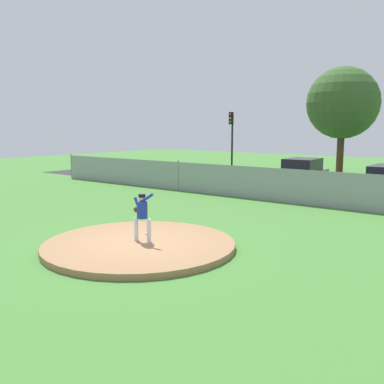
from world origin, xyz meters
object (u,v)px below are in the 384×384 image
Objects in this scene: baseball at (146,233)px; parked_car_slate at (302,175)px; traffic_cone_orange at (215,178)px; traffic_light_near at (232,132)px; pitcher_youth at (142,212)px.

parked_car_slate reaches higher than baseball.
baseball is 0.13× the size of traffic_cone_orange.
baseball is 0.02× the size of parked_car_slate.
baseball is 19.47m from traffic_light_near.
baseball is 0.02× the size of traffic_light_near.
traffic_light_near is at bearing 114.48° from pitcher_youth.
traffic_cone_orange is at bearing 115.64° from baseball.
baseball is at bearing 125.74° from pitcher_youth.
traffic_cone_orange is at bearing -71.81° from traffic_light_near.
pitcher_youth is at bearing -54.26° from baseball.
parked_car_slate is (-0.70, 14.11, 0.63)m from baseball.
traffic_cone_orange is (-6.97, 14.19, -0.81)m from pitcher_youth.
parked_car_slate is at bearing 92.82° from baseball.
baseball is at bearing -87.18° from parked_car_slate.
pitcher_youth is 14.83m from parked_car_slate.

